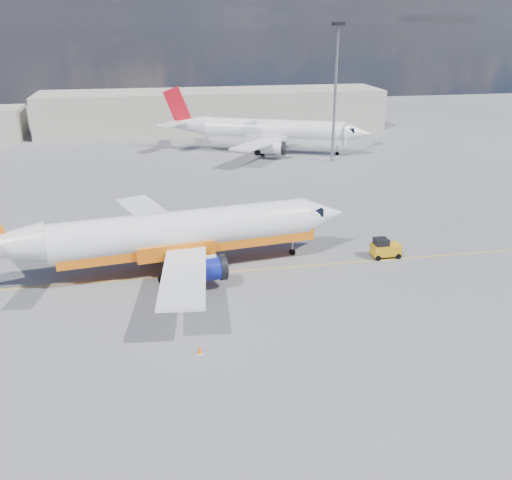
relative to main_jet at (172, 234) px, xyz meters
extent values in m
plane|color=#5C5C61|center=(6.97, -4.27, -3.60)|extent=(240.00, 240.00, 0.00)
cube|color=gold|center=(6.97, -1.27, -3.59)|extent=(70.00, 0.15, 0.01)
cube|color=#ABA393|center=(11.97, 70.73, 0.40)|extent=(70.00, 14.00, 8.00)
cylinder|color=white|center=(1.11, 0.16, 0.24)|extent=(23.72, 6.84, 3.62)
cone|color=white|center=(14.83, 2.08, 0.24)|extent=(4.72, 4.18, 3.62)
cube|color=black|center=(13.35, 1.87, 0.83)|extent=(2.13, 2.68, 0.75)
cube|color=orange|center=(1.64, 0.23, -0.98)|extent=(23.63, 6.21, 1.28)
cube|color=white|center=(-1.51, 7.32, -0.72)|extent=(7.95, 13.14, 0.86)
cube|color=white|center=(0.56, -7.45, -0.72)|extent=(4.73, 13.08, 0.86)
cylinder|color=navy|center=(0.97, 4.98, -1.73)|extent=(4.08, 2.54, 2.02)
cylinder|color=navy|center=(2.30, -4.52, -1.73)|extent=(4.08, 2.54, 2.02)
cylinder|color=black|center=(2.66, 5.22, -1.73)|extent=(0.84, 2.29, 2.24)
cylinder|color=black|center=(3.99, -4.28, -1.73)|extent=(0.84, 2.29, 2.24)
cylinder|color=gray|center=(11.66, 1.63, -2.26)|extent=(0.22, 0.22, 2.24)
cylinder|color=black|center=(11.66, 1.63, -3.30)|extent=(0.63, 0.34, 0.60)
cylinder|color=black|center=(-1.36, 2.39, -3.12)|extent=(1.01, 0.53, 0.96)
cylinder|color=black|center=(-0.65, -2.67, -3.12)|extent=(1.01, 0.53, 0.96)
cylinder|color=white|center=(19.78, 46.73, 0.29)|extent=(23.40, 12.26, 3.67)
cone|color=white|center=(32.80, 41.50, 0.29)|extent=(5.37, 5.01, 3.67)
cone|color=white|center=(5.26, 52.57, 0.67)|extent=(8.31, 6.05, 3.49)
cube|color=black|center=(31.40, 42.06, 0.88)|extent=(2.63, 2.99, 0.76)
cube|color=white|center=(20.28, 46.53, -0.95)|extent=(23.16, 11.66, 1.30)
cube|color=white|center=(21.10, 54.35, -0.68)|extent=(5.20, 13.30, 0.87)
cube|color=white|center=(15.46, 40.33, -0.68)|extent=(10.39, 12.52, 0.87)
cylinder|color=white|center=(22.09, 51.04, -1.71)|extent=(4.37, 3.35, 2.05)
cylinder|color=white|center=(18.47, 42.03, -1.71)|extent=(4.37, 3.35, 2.05)
cylinder|color=black|center=(23.69, 50.39, -1.71)|extent=(1.35, 2.30, 2.27)
cylinder|color=black|center=(20.07, 41.38, -1.71)|extent=(1.35, 2.30, 2.27)
cube|color=red|center=(3.76, 53.17, 3.96)|extent=(4.82, 2.19, 6.74)
cube|color=white|center=(5.05, 56.38, 1.37)|extent=(2.74, 5.55, 0.19)
cube|color=white|center=(2.47, 49.97, 1.37)|extent=(5.28, 5.66, 0.19)
cylinder|color=gray|center=(29.79, 42.71, -2.25)|extent=(0.25, 0.25, 2.27)
cylinder|color=black|center=(29.79, 42.71, -3.29)|extent=(0.66, 0.47, 0.60)
cylinder|color=black|center=(18.74, 49.94, -3.11)|extent=(1.05, 0.74, 0.97)
cylinder|color=black|center=(16.81, 45.14, -3.11)|extent=(1.05, 0.74, 0.97)
cylinder|color=black|center=(19.33, 0.12, -3.33)|extent=(0.53, 0.23, 0.53)
cylinder|color=black|center=(19.37, -1.35, -3.33)|extent=(0.53, 0.23, 0.53)
cylinder|color=black|center=(21.44, 0.19, -3.33)|extent=(0.53, 0.23, 0.53)
cylinder|color=black|center=(21.48, -1.29, -3.33)|extent=(0.53, 0.23, 0.53)
cube|color=orange|center=(20.40, -0.58, -2.81)|extent=(2.78, 1.55, 1.05)
cube|color=black|center=(19.88, -0.60, -1.96)|extent=(1.30, 1.30, 0.63)
cube|color=white|center=(1.04, -14.46, -3.57)|extent=(0.46, 0.46, 0.05)
cone|color=#FF640A|center=(1.04, -14.46, -3.25)|extent=(0.39, 0.39, 0.60)
cylinder|color=gray|center=(27.52, 38.59, 6.74)|extent=(0.45, 0.45, 20.68)
cube|color=black|center=(27.52, 38.59, 17.39)|extent=(1.55, 1.55, 0.52)
camera|label=1|loc=(-1.39, -48.52, 18.03)|focal=40.00mm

